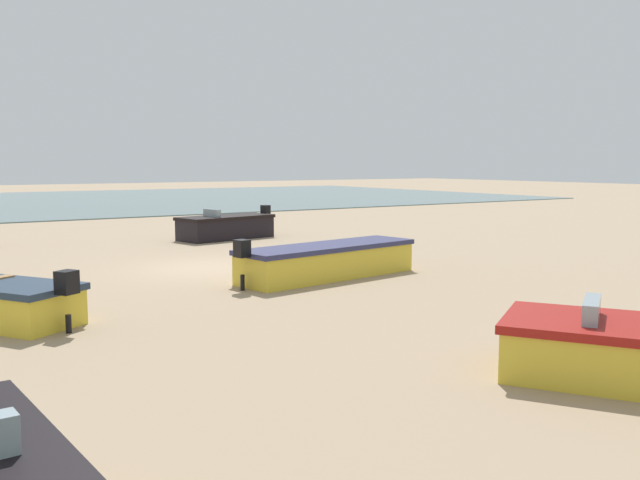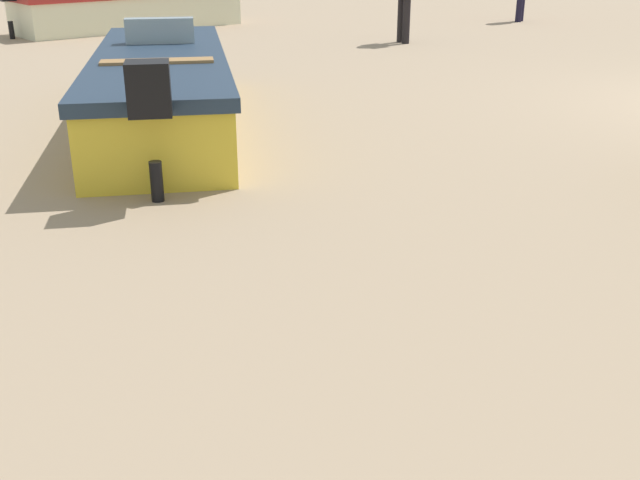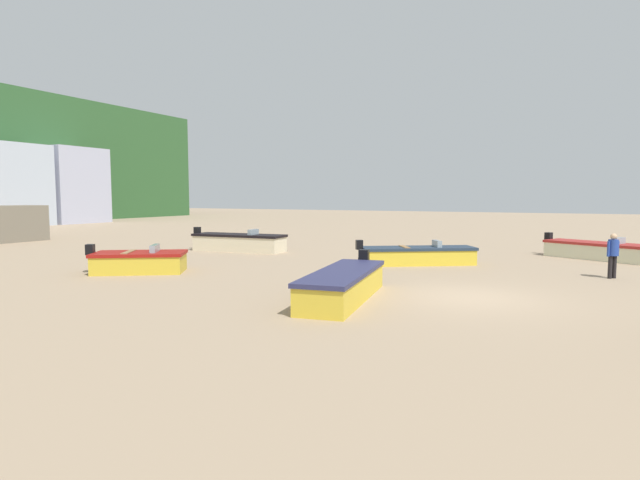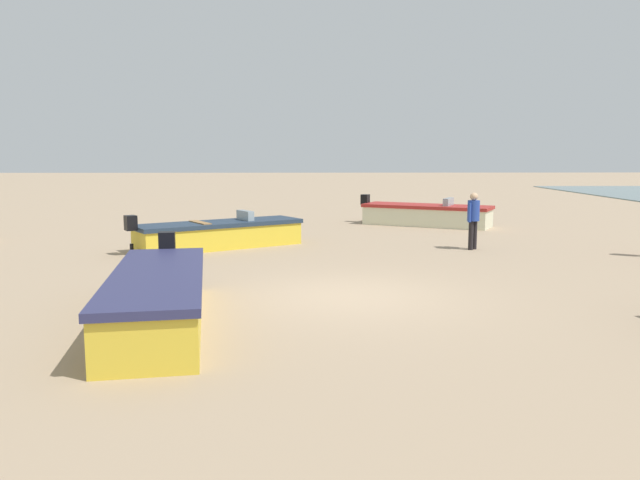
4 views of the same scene
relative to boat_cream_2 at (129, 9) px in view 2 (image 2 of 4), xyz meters
The scene contains 2 objects.
boat_cream_2 is the anchor object (origin of this frame).
boat_yellow_3 8.99m from the boat_cream_2, 128.01° to the left, with size 3.76×4.84×1.08m.
Camera 2 is at (1.59, 10.24, 1.97)m, focal length 42.82 mm.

